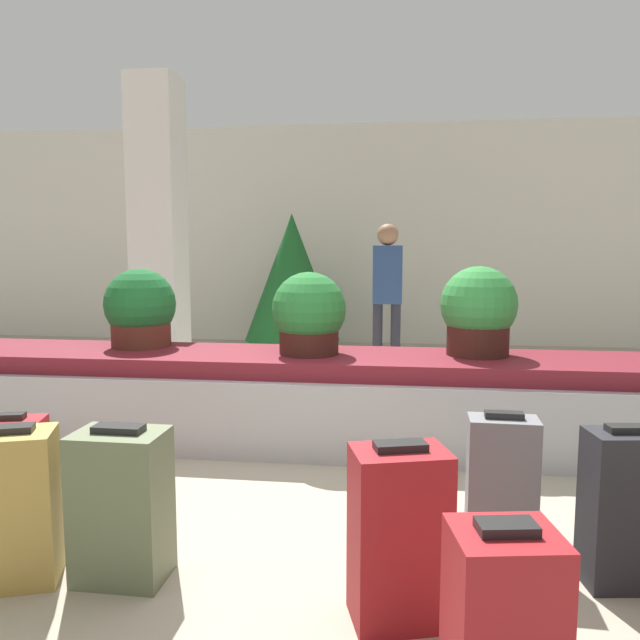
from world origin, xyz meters
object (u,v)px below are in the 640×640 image
object	(u,v)px
suitcase_0	(122,505)
potted_plant_1	(140,310)
suitcase_6	(399,535)
decorated_tree	(292,277)
suitcase_1	(6,477)
traveler_0	(387,286)
suitcase_2	(502,638)
suitcase_3	(14,507)
potted_plant_2	(478,312)
suitcase_8	(623,509)
suitcase_4	(501,489)
potted_plant_0	(309,315)
pillar	(159,231)

from	to	relation	value
suitcase_0	potted_plant_1	world-z (taller)	potted_plant_1
suitcase_6	potted_plant_1	size ratio (longest dim) A/B	1.17
decorated_tree	suitcase_1	bearing A→B (deg)	-95.21
traveler_0	decorated_tree	distance (m)	1.84
traveler_0	suitcase_2	bearing A→B (deg)	-88.51
suitcase_6	suitcase_1	bearing A→B (deg)	150.39
suitcase_1	suitcase_3	bearing A→B (deg)	-66.31
potted_plant_2	suitcase_6	bearing A→B (deg)	-103.63
suitcase_8	traveler_0	xyz separation A→B (m)	(-1.11, 4.24, 0.67)
potted_plant_2	suitcase_4	bearing A→B (deg)	-92.72
suitcase_0	potted_plant_0	xyz separation A→B (m)	(0.53, 2.00, 0.62)
suitcase_3	potted_plant_1	size ratio (longest dim) A/B	1.14
potted_plant_1	suitcase_0	bearing A→B (deg)	-69.02
suitcase_0	decorated_tree	world-z (taller)	decorated_tree
pillar	suitcase_2	bearing A→B (deg)	-58.40
potted_plant_1	decorated_tree	bearing A→B (deg)	81.14
suitcase_0	traveler_0	distance (m)	4.63
suitcase_1	suitcase_8	xyz separation A→B (m)	(2.91, -0.09, 0.04)
suitcase_0	traveler_0	size ratio (longest dim) A/B	0.41
pillar	suitcase_3	size ratio (longest dim) A/B	4.59
suitcase_3	decorated_tree	distance (m)	5.90
suitcase_6	potted_plant_1	bearing A→B (deg)	115.18
potted_plant_0	potted_plant_1	distance (m)	1.36
suitcase_3	suitcase_8	size ratio (longest dim) A/B	0.99
suitcase_2	potted_plant_2	xyz separation A→B (m)	(0.25, 2.83, 0.65)
pillar	suitcase_8	distance (m)	5.27
suitcase_8	suitcase_4	bearing A→B (deg)	154.76
traveler_0	pillar	bearing A→B (deg)	-171.32
suitcase_4	potted_plant_2	size ratio (longest dim) A/B	1.10
suitcase_3	traveler_0	distance (m)	4.84
suitcase_1	potted_plant_1	bearing A→B (deg)	77.95
potted_plant_2	pillar	bearing A→B (deg)	149.45
potted_plant_2	suitcase_0	bearing A→B (deg)	-129.71
potted_plant_0	suitcase_2	bearing A→B (deg)	-70.39
suitcase_0	potted_plant_1	bearing A→B (deg)	111.62
suitcase_0	suitcase_8	xyz separation A→B (m)	(2.15, 0.23, 0.01)
pillar	potted_plant_1	xyz separation A→B (m)	(0.55, -1.79, -0.65)
suitcase_6	potted_plant_1	world-z (taller)	potted_plant_1
suitcase_8	potted_plant_1	world-z (taller)	potted_plant_1
potted_plant_1	suitcase_1	bearing A→B (deg)	-87.92
suitcase_1	suitcase_3	distance (m)	0.51
pillar	suitcase_6	xyz separation A→B (m)	(2.57, -4.10, -1.25)
suitcase_3	suitcase_8	xyz separation A→B (m)	(2.59, 0.31, 0.00)
pillar	potted_plant_2	xyz separation A→B (m)	(3.12, -1.84, -0.62)
suitcase_1	suitcase_2	xyz separation A→B (m)	(2.26, -1.04, 0.03)
pillar	potted_plant_2	distance (m)	3.67
potted_plant_2	decorated_tree	world-z (taller)	decorated_tree
suitcase_2	potted_plant_0	bearing A→B (deg)	99.89
suitcase_6	potted_plant_2	bearing A→B (deg)	60.33
potted_plant_1	decorated_tree	distance (m)	3.66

